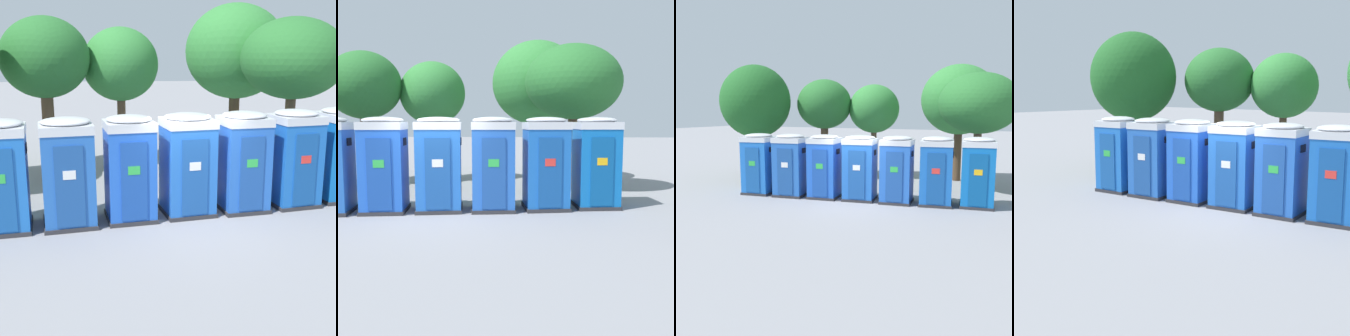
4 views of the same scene
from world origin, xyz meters
The scene contains 11 objects.
ground_plane centered at (0.00, 0.00, 0.00)m, with size 120.00×120.00×0.00m, color gray.
portapotty_0 centered at (-4.41, -0.12, 1.28)m, with size 1.35×1.36×2.54m.
portapotty_1 centered at (-2.97, 0.07, 1.28)m, with size 1.40×1.38×2.54m.
portapotty_2 centered at (-1.54, 0.35, 1.28)m, with size 1.33×1.36×2.54m.
portapotty_3 centered at (-0.10, 0.60, 1.28)m, with size 1.41×1.39×2.54m.
portapotty_4 centered at (1.34, 0.77, 1.28)m, with size 1.32×1.35×2.54m.
portapotty_5 centered at (2.78, 1.04, 1.28)m, with size 1.38×1.39×2.54m.
street_tree_1 centered at (-1.68, 6.04, 3.55)m, with size 2.62×2.62×4.83m.
street_tree_2 centered at (2.53, 6.70, 3.99)m, with size 3.69×3.69×5.71m.
street_tree_3 centered at (-4.07, 5.01, 3.76)m, with size 2.84×2.84×5.10m.
street_tree_4 centered at (3.78, 4.18, 3.76)m, with size 3.36×3.36×5.07m.
Camera 1 is at (-1.74, -10.55, 3.92)m, focal length 50.00 mm.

